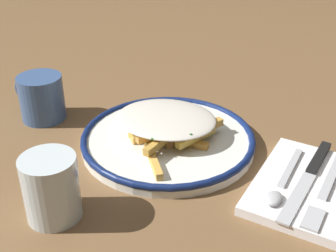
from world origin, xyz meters
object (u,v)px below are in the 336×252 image
object	(u,v)px
plate	(168,139)
fork	(325,191)
spoon	(281,185)
knife	(311,172)
napkin	(306,185)
water_glass	(51,188)
fries_heap	(167,123)
coffee_mug	(41,97)

from	to	relation	value
plate	fork	distance (m)	0.25
spoon	knife	bearing A→B (deg)	-115.73
napkin	knife	size ratio (longest dim) A/B	0.94
plate	water_glass	size ratio (longest dim) A/B	3.21
napkin	water_glass	distance (m)	0.35
fork	spoon	size ratio (longest dim) A/B	1.16
plate	knife	distance (m)	0.23
napkin	fork	distance (m)	0.03
napkin	spoon	bearing A→B (deg)	53.27
knife	water_glass	size ratio (longest dim) A/B	2.40
spoon	fork	bearing A→B (deg)	-157.38
fries_heap	napkin	world-z (taller)	fries_heap
spoon	plate	bearing A→B (deg)	-9.05
fries_heap	spoon	xyz separation A→B (m)	(-0.20, 0.03, -0.02)
fries_heap	water_glass	bearing A→B (deg)	81.88
fries_heap	fork	xyz separation A→B (m)	(-0.26, 0.01, -0.02)
plate	knife	bearing A→B (deg)	-174.43
napkin	spoon	world-z (taller)	spoon
napkin	coffee_mug	size ratio (longest dim) A/B	1.89
knife	coffee_mug	bearing A→B (deg)	7.29
fork	plate	bearing A→B (deg)	-2.06
fries_heap	coffee_mug	world-z (taller)	coffee_mug
spoon	napkin	bearing A→B (deg)	-126.73
coffee_mug	fries_heap	bearing A→B (deg)	-170.48
napkin	spoon	xyz separation A→B (m)	(0.03, 0.03, 0.01)
fork	spoon	bearing A→B (deg)	22.62
fries_heap	napkin	xyz separation A→B (m)	(-0.23, -0.00, -0.03)
fork	coffee_mug	bearing A→B (deg)	3.31
knife	water_glass	distance (m)	0.36
fork	water_glass	distance (m)	0.36
plate	coffee_mug	distance (m)	0.25
plate	coffee_mug	size ratio (longest dim) A/B	2.69
napkin	fork	size ratio (longest dim) A/B	1.12
fries_heap	spoon	world-z (taller)	fries_heap
coffee_mug	fork	bearing A→B (deg)	-176.69
plate	napkin	xyz separation A→B (m)	(-0.23, -0.00, -0.00)
napkin	coffee_mug	distance (m)	0.47
coffee_mug	plate	bearing A→B (deg)	-171.11
plate	water_glass	world-z (taller)	water_glass
coffee_mug	knife	bearing A→B (deg)	-172.71
spoon	water_glass	size ratio (longest dim) A/B	1.74
plate	knife	world-z (taller)	same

